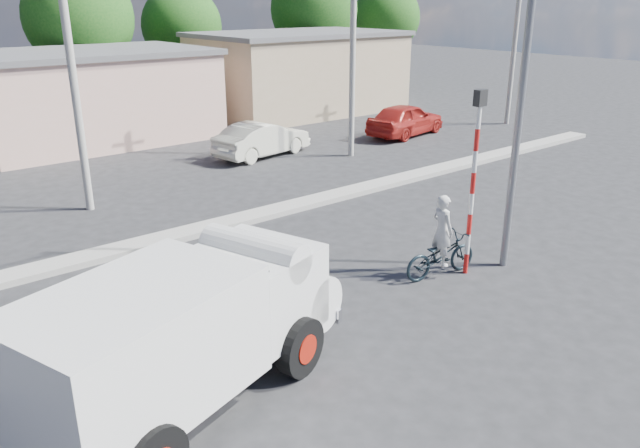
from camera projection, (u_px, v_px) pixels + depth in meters
ground_plane at (423, 342)px, 12.01m from camera, size 120.00×120.00×0.00m
median at (211, 227)px, 17.78m from camera, size 40.00×0.80×0.16m
truck at (192, 326)px, 9.87m from camera, size 6.20×3.77×2.41m
bicycle at (440, 255)px, 14.68m from camera, size 2.08×1.00×1.05m
cyclist at (441, 242)px, 14.57m from camera, size 0.50×0.68×1.71m
car_cream at (262, 139)px, 25.79m from camera, size 4.52×2.22×1.43m
car_red at (406, 119)px, 29.66m from camera, size 4.78×2.54×1.55m
traffic_pole at (474, 168)px, 14.12m from camera, size 0.28×0.18×4.36m
streetlight at (521, 59)px, 13.65m from camera, size 2.34×0.22×9.00m
building_row at (71, 95)px, 27.88m from camera, size 37.80×7.30×4.44m
tree_row at (137, 21)px, 35.44m from camera, size 51.24×7.43×8.42m
utility_poles at (228, 65)px, 21.25m from camera, size 35.40×0.24×8.00m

